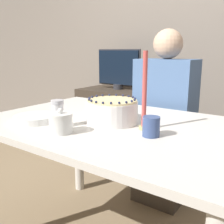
{
  "coord_description": "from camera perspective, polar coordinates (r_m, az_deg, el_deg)",
  "views": [
    {
      "loc": [
        0.73,
        -1.04,
        1.09
      ],
      "look_at": [
        -0.01,
        -0.01,
        0.8
      ],
      "focal_mm": 42.0,
      "sensor_mm": 36.0,
      "label": 1
    }
  ],
  "objects": [
    {
      "name": "tv_monitor",
      "position": [
        2.59,
        1.42,
        9.4
      ],
      "size": [
        0.48,
        0.1,
        0.39
      ],
      "color": "#2D2D33",
      "rests_on": "side_cabinet"
    },
    {
      "name": "plate_stack",
      "position": [
        1.39,
        -16.24,
        -1.29
      ],
      "size": [
        0.22,
        0.22,
        0.03
      ],
      "color": "silver",
      "rests_on": "dining_table"
    },
    {
      "name": "side_cabinet",
      "position": [
        2.68,
        1.32,
        -2.66
      ],
      "size": [
        0.71,
        0.51,
        0.72
      ],
      "color": "#382D23",
      "rests_on": "ground_plane"
    },
    {
      "name": "candle",
      "position": [
        1.17,
        7.05,
        3.16
      ],
      "size": [
        0.05,
        0.05,
        0.35
      ],
      "color": "tan",
      "rests_on": "dining_table"
    },
    {
      "name": "cup",
      "position": [
        1.1,
        8.51,
        -3.13
      ],
      "size": [
        0.07,
        0.07,
        0.08
      ],
      "color": "#384C7F",
      "rests_on": "dining_table"
    },
    {
      "name": "cake",
      "position": [
        1.3,
        0.0,
        0.17
      ],
      "size": [
        0.26,
        0.26,
        0.13
      ],
      "color": "white",
      "rests_on": "dining_table"
    },
    {
      "name": "wall_behind",
      "position": [
        2.55,
        19.62,
        17.09
      ],
      "size": [
        8.0,
        0.05,
        2.6
      ],
      "color": "slate",
      "rests_on": "ground_plane"
    },
    {
      "name": "dining_table",
      "position": [
        1.35,
        0.36,
        -7.09
      ],
      "size": [
        1.34,
        0.9,
        0.74
      ],
      "color": "beige",
      "rests_on": "ground_plane"
    },
    {
      "name": "person_man_blue_shirt",
      "position": [
        1.93,
        11.27,
        -3.81
      ],
      "size": [
        0.4,
        0.34,
        1.24
      ],
      "rotation": [
        0.0,
        0.0,
        3.14
      ],
      "color": "#473D33",
      "rests_on": "ground_plane"
    },
    {
      "name": "sugar_shaker",
      "position": [
        1.25,
        -11.74,
        -0.3
      ],
      "size": [
        0.06,
        0.06,
        0.13
      ],
      "color": "white",
      "rests_on": "dining_table"
    },
    {
      "name": "sugar_bowl",
      "position": [
        1.16,
        -11.06,
        -2.34
      ],
      "size": [
        0.11,
        0.11,
        0.11
      ],
      "color": "silver",
      "rests_on": "dining_table"
    }
  ]
}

